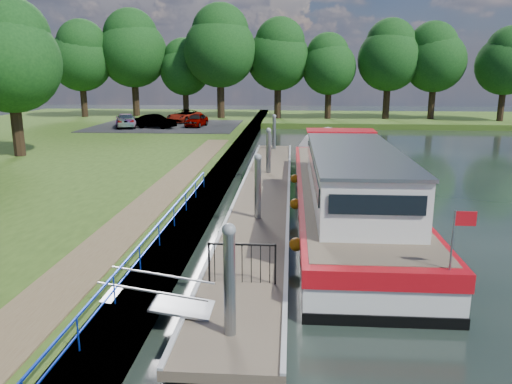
# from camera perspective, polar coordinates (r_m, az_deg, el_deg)

# --- Properties ---
(ground) EXTENTS (160.00, 160.00, 0.00)m
(ground) POSITION_cam_1_polar(r_m,az_deg,el_deg) (12.08, -2.63, -16.36)
(ground) COLOR black
(ground) RESTS_ON ground
(bank_edge) EXTENTS (1.10, 90.00, 0.78)m
(bank_edge) POSITION_cam_1_polar(r_m,az_deg,el_deg) (26.28, -4.40, 1.20)
(bank_edge) COLOR #473D2D
(bank_edge) RESTS_ON ground
(far_bank) EXTENTS (60.00, 18.00, 0.60)m
(far_bank) POSITION_cam_1_polar(r_m,az_deg,el_deg) (63.56, 13.90, 8.09)
(far_bank) COLOR #2D4A15
(far_bank) RESTS_ON ground
(footpath) EXTENTS (1.60, 40.00, 0.05)m
(footpath) POSITION_cam_1_polar(r_m,az_deg,el_deg) (19.94, -12.63, -1.91)
(footpath) COLOR brown
(footpath) RESTS_ON riverbank
(carpark) EXTENTS (14.00, 12.00, 0.06)m
(carpark) POSITION_cam_1_polar(r_m,az_deg,el_deg) (50.19, -10.20, 7.46)
(carpark) COLOR black
(carpark) RESTS_ON riverbank
(blue_fence) EXTENTS (0.04, 18.04, 0.72)m
(blue_fence) POSITION_cam_1_polar(r_m,az_deg,el_deg) (14.75, -12.04, -5.34)
(blue_fence) COLOR #0C2DBF
(blue_fence) RESTS_ON riverbank
(pontoon) EXTENTS (2.50, 30.00, 0.56)m
(pontoon) POSITION_cam_1_polar(r_m,az_deg,el_deg) (24.14, 0.92, -0.38)
(pontoon) COLOR brown
(pontoon) RESTS_ON ground
(mooring_piles) EXTENTS (0.30, 27.30, 3.55)m
(mooring_piles) POSITION_cam_1_polar(r_m,az_deg,el_deg) (23.89, 0.93, 2.17)
(mooring_piles) COLOR gray
(mooring_piles) RESTS_ON ground
(gangway) EXTENTS (2.58, 1.00, 0.92)m
(gangway) POSITION_cam_1_polar(r_m,az_deg,el_deg) (12.55, -11.01, -12.17)
(gangway) COLOR #A5A8AD
(gangway) RESTS_ON ground
(gate_panel) EXTENTS (1.85, 0.05, 1.15)m
(gate_panel) POSITION_cam_1_polar(r_m,az_deg,el_deg) (13.56, -1.61, -7.49)
(gate_panel) COLOR black
(gate_panel) RESTS_ON ground
(barge) EXTENTS (4.36, 21.15, 4.78)m
(barge) POSITION_cam_1_polar(r_m,az_deg,el_deg) (22.23, 9.96, 0.58)
(barge) COLOR black
(barge) RESTS_ON ground
(horizon_trees) EXTENTS (54.38, 10.03, 12.87)m
(horizon_trees) POSITION_cam_1_polar(r_m,az_deg,el_deg) (59.16, 1.31, 15.51)
(horizon_trees) COLOR #332316
(horizon_trees) RESTS_ON ground
(bank_tree_a) EXTENTS (6.12, 6.12, 9.72)m
(bank_tree_a) POSITION_cam_1_polar(r_m,az_deg,el_deg) (35.03, -26.30, 13.91)
(bank_tree_a) COLOR #332316
(bank_tree_a) RESTS_ON riverbank
(car_a) EXTENTS (1.98, 3.84, 1.25)m
(car_a) POSITION_cam_1_polar(r_m,az_deg,el_deg) (48.72, -6.81, 8.18)
(car_a) COLOR #999999
(car_a) RESTS_ON carpark
(car_b) EXTENTS (4.06, 2.32, 1.26)m
(car_b) POSITION_cam_1_polar(r_m,az_deg,el_deg) (47.98, -11.42, 7.93)
(car_b) COLOR #999999
(car_b) RESTS_ON carpark
(car_c) EXTENTS (3.18, 4.88, 1.31)m
(car_c) POSITION_cam_1_polar(r_m,az_deg,el_deg) (49.25, -14.66, 7.93)
(car_c) COLOR #999999
(car_c) RESTS_ON carpark
(car_d) EXTENTS (3.46, 5.06, 1.29)m
(car_d) POSITION_cam_1_polar(r_m,az_deg,el_deg) (53.06, -8.21, 8.59)
(car_d) COLOR #999999
(car_d) RESTS_ON carpark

